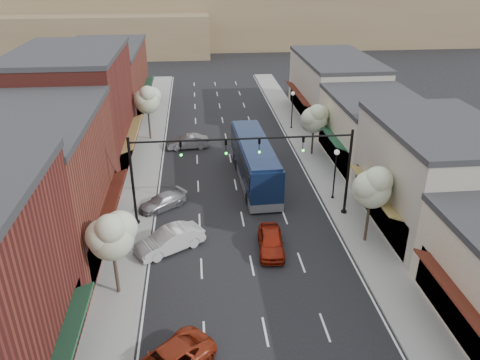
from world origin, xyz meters
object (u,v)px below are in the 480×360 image
object	(u,v)px
signal_mast_right	(318,161)
parked_car_c	(162,202)
lamp_post_near	(336,166)
red_hatchback	(271,241)
signal_mast_left	(165,167)
tree_right_far	(315,118)
parked_car_b	(170,240)
coach_bus	(254,161)
tree_left_near	(111,234)
parked_car_e	(188,142)
lamp_post_far	(292,104)
tree_left_far	(148,99)
tree_right_near	(373,186)

from	to	relation	value
signal_mast_right	parked_car_c	world-z (taller)	signal_mast_right
lamp_post_near	red_hatchback	world-z (taller)	lamp_post_near
signal_mast_left	red_hatchback	xyz separation A→B (m)	(7.12, -4.40, -3.90)
signal_mast_right	tree_right_far	xyz separation A→B (m)	(2.73, 11.95, -0.63)
parked_car_b	tree_right_far	bearing A→B (deg)	107.69
coach_bus	signal_mast_right	bearing A→B (deg)	-61.64
signal_mast_left	parked_car_c	world-z (taller)	signal_mast_left
tree_left_near	coach_bus	xyz separation A→B (m)	(9.99, 14.63, -2.27)
tree_left_near	parked_car_e	size ratio (longest dim) A/B	1.32
red_hatchback	parked_car_e	world-z (taller)	red_hatchback
signal_mast_left	parked_car_c	bearing A→B (deg)	104.09
signal_mast_right	lamp_post_far	bearing A→B (deg)	83.78
parked_car_e	lamp_post_far	bearing A→B (deg)	107.09
signal_mast_right	lamp_post_near	xyz separation A→B (m)	(2.18, 2.50, -1.62)
signal_mast_left	lamp_post_far	distance (m)	24.14
coach_bus	parked_car_c	bearing A→B (deg)	-153.92
tree_left_far	coach_bus	distance (m)	15.37
tree_left_far	red_hatchback	size ratio (longest dim) A/B	1.44
signal_mast_right	signal_mast_left	xyz separation A→B (m)	(-11.24, 0.00, 0.00)
tree_left_far	lamp_post_far	xyz separation A→B (m)	(16.05, 2.06, -1.60)
lamp_post_near	red_hatchback	size ratio (longest dim) A/B	1.05
tree_right_near	tree_right_far	world-z (taller)	tree_right_near
tree_left_near	coach_bus	bearing A→B (deg)	55.66
tree_right_near	tree_left_far	xyz separation A→B (m)	(-16.60, 22.00, 0.15)
coach_bus	parked_car_b	bearing A→B (deg)	-127.06
lamp_post_near	parked_car_c	world-z (taller)	lamp_post_near
signal_mast_left	tree_left_near	distance (m)	8.48
signal_mast_left	coach_bus	distance (m)	10.22
parked_car_b	parked_car_c	world-z (taller)	parked_car_b
tree_left_near	signal_mast_left	bearing A→B (deg)	71.90
tree_left_near	parked_car_c	bearing A→B (deg)	78.79
lamp_post_near	lamp_post_far	bearing A→B (deg)	90.00
signal_mast_right	tree_left_far	bearing A→B (deg)	127.71
tree_right_far	tree_left_near	xyz separation A→B (m)	(-16.60, -20.00, 0.23)
coach_bus	parked_car_c	world-z (taller)	coach_bus
signal_mast_left	tree_left_far	size ratio (longest dim) A/B	1.34
parked_car_e	tree_right_near	bearing A→B (deg)	28.09
lamp_post_near	parked_car_c	xyz separation A→B (m)	(-14.00, -0.20, -2.42)
signal_mast_right	coach_bus	bearing A→B (deg)	120.55
lamp_post_near	coach_bus	size ratio (longest dim) A/B	0.36
signal_mast_left	tree_right_near	size ratio (longest dim) A/B	1.38
parked_car_c	parked_car_e	xyz separation A→B (m)	(2.00, 12.79, 0.12)
tree_right_far	lamp_post_near	distance (m)	9.51
tree_right_far	lamp_post_near	size ratio (longest dim) A/B	1.22
tree_right_near	coach_bus	size ratio (longest dim) A/B	0.48
tree_left_far	lamp_post_far	size ratio (longest dim) A/B	1.38
lamp_post_far	signal_mast_right	bearing A→B (deg)	-96.22
signal_mast_left	lamp_post_near	world-z (taller)	signal_mast_left
parked_car_b	red_hatchback	bearing A→B (deg)	52.81
tree_right_far	coach_bus	bearing A→B (deg)	-140.89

